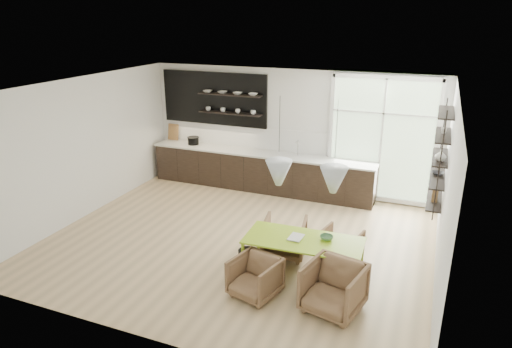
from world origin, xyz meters
name	(u,v)px	position (x,y,z in m)	size (l,w,h in m)	color
room	(287,155)	(0.58, 1.10, 1.46)	(7.02, 6.01, 2.91)	#D7B585
kitchen_run	(257,165)	(-0.70, 2.69, 0.60)	(5.54, 0.69, 2.75)	black
right_shelving	(440,160)	(3.36, 1.17, 1.65)	(0.26, 1.22, 1.90)	black
dining_table	(304,242)	(1.49, -0.79, 0.64)	(1.91, 0.92, 0.68)	#9FCB23
armchair_back_left	(285,237)	(0.97, -0.18, 0.34)	(0.73, 0.75, 0.68)	brown
armchair_back_right	(340,247)	(1.95, -0.11, 0.30)	(0.65, 0.67, 0.61)	brown
armchair_front_left	(255,277)	(0.95, -1.54, 0.31)	(0.66, 0.68, 0.62)	brown
armchair_front_right	(333,288)	(2.14, -1.47, 0.37)	(0.78, 0.81, 0.73)	brown
wire_stool	(248,258)	(0.61, -1.01, 0.27)	(0.33, 0.33, 0.42)	black
table_book	(290,236)	(1.25, -0.78, 0.70)	(0.22, 0.29, 0.03)	white
table_bowl	(326,238)	(1.82, -0.65, 0.72)	(0.21, 0.21, 0.07)	#4B7A4E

